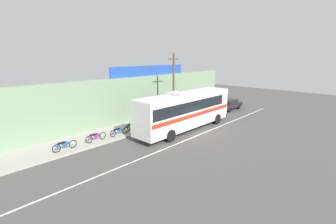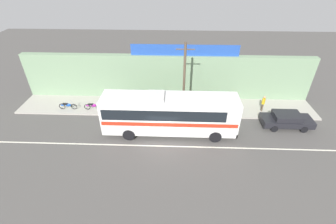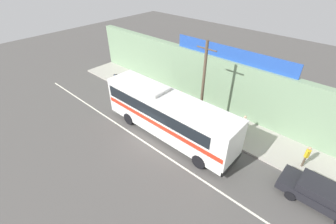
{
  "view_description": "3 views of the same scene",
  "coord_description": "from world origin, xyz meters",
  "px_view_note": "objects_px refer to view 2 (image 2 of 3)",
  "views": [
    {
      "loc": [
        -16.51,
        -12.5,
        6.98
      ],
      "look_at": [
        -1.82,
        1.23,
        2.14
      ],
      "focal_mm": 25.05,
      "sensor_mm": 36.0,
      "label": 1
    },
    {
      "loc": [
        1.02,
        -15.53,
        13.26
      ],
      "look_at": [
        0.34,
        2.24,
        1.38
      ],
      "focal_mm": 25.37,
      "sensor_mm": 36.0,
      "label": 2
    },
    {
      "loc": [
        10.03,
        -9.44,
        12.02
      ],
      "look_at": [
        0.06,
        1.63,
        1.72
      ],
      "focal_mm": 24.47,
      "sensor_mm": 36.0,
      "label": 3
    }
  ],
  "objects_px": {
    "motorcycle_red": "(93,106)",
    "intercity_bus": "(169,113)",
    "pedestrian_far_right": "(263,102)",
    "motorcycle_purple": "(114,107)",
    "motorcycle_blue": "(68,105)",
    "motorcycle_black": "(131,106)",
    "pedestrian_far_left": "(214,99)",
    "pedestrian_by_curb": "(153,100)",
    "utility_pole": "(184,80)",
    "parked_car": "(287,120)"
  },
  "relations": [
    {
      "from": "parked_car",
      "to": "motorcycle_purple",
      "type": "relative_size",
      "value": 2.32
    },
    {
      "from": "motorcycle_purple",
      "to": "pedestrian_by_curb",
      "type": "distance_m",
      "value": 3.95
    },
    {
      "from": "parked_car",
      "to": "motorcycle_black",
      "type": "relative_size",
      "value": 2.45
    },
    {
      "from": "motorcycle_purple",
      "to": "pedestrian_far_right",
      "type": "relative_size",
      "value": 1.16
    },
    {
      "from": "intercity_bus",
      "to": "motorcycle_black",
      "type": "height_order",
      "value": "intercity_bus"
    },
    {
      "from": "parked_car",
      "to": "pedestrian_by_curb",
      "type": "distance_m",
      "value": 12.63
    },
    {
      "from": "pedestrian_far_left",
      "to": "pedestrian_far_right",
      "type": "relative_size",
      "value": 0.98
    },
    {
      "from": "motorcycle_red",
      "to": "pedestrian_far_right",
      "type": "relative_size",
      "value": 1.12
    },
    {
      "from": "utility_pole",
      "to": "parked_car",
      "type": "bearing_deg",
      "value": -8.3
    },
    {
      "from": "motorcycle_red",
      "to": "intercity_bus",
      "type": "bearing_deg",
      "value": -22.16
    },
    {
      "from": "pedestrian_far_left",
      "to": "pedestrian_by_curb",
      "type": "bearing_deg",
      "value": -177.3
    },
    {
      "from": "motorcycle_blue",
      "to": "motorcycle_black",
      "type": "xyz_separation_m",
      "value": [
        6.39,
        0.06,
        0.0
      ]
    },
    {
      "from": "parked_car",
      "to": "motorcycle_red",
      "type": "height_order",
      "value": "parked_car"
    },
    {
      "from": "pedestrian_far_left",
      "to": "pedestrian_far_right",
      "type": "bearing_deg",
      "value": -5.86
    },
    {
      "from": "motorcycle_blue",
      "to": "pedestrian_far_left",
      "type": "relative_size",
      "value": 1.13
    },
    {
      "from": "parked_car",
      "to": "pedestrian_far_left",
      "type": "bearing_deg",
      "value": 155.66
    },
    {
      "from": "pedestrian_far_left",
      "to": "motorcycle_black",
      "type": "bearing_deg",
      "value": -174.0
    },
    {
      "from": "intercity_bus",
      "to": "pedestrian_far_right",
      "type": "relative_size",
      "value": 6.82
    },
    {
      "from": "pedestrian_far_left",
      "to": "motorcycle_blue",
      "type": "bearing_deg",
      "value": -176.35
    },
    {
      "from": "motorcycle_black",
      "to": "pedestrian_by_curb",
      "type": "bearing_deg",
      "value": 14.92
    },
    {
      "from": "motorcycle_blue",
      "to": "pedestrian_far_right",
      "type": "height_order",
      "value": "pedestrian_far_right"
    },
    {
      "from": "motorcycle_blue",
      "to": "pedestrian_far_right",
      "type": "relative_size",
      "value": 1.1
    },
    {
      "from": "motorcycle_red",
      "to": "motorcycle_purple",
      "type": "relative_size",
      "value": 0.97
    },
    {
      "from": "utility_pole",
      "to": "motorcycle_red",
      "type": "distance_m",
      "value": 9.6
    },
    {
      "from": "parked_car",
      "to": "motorcycle_purple",
      "type": "height_order",
      "value": "parked_car"
    },
    {
      "from": "pedestrian_by_curb",
      "to": "pedestrian_far_right",
      "type": "height_order",
      "value": "pedestrian_far_right"
    },
    {
      "from": "intercity_bus",
      "to": "motorcycle_red",
      "type": "bearing_deg",
      "value": 157.84
    },
    {
      "from": "utility_pole",
      "to": "pedestrian_by_curb",
      "type": "distance_m",
      "value": 4.23
    },
    {
      "from": "motorcycle_black",
      "to": "parked_car",
      "type": "bearing_deg",
      "value": -7.54
    },
    {
      "from": "motorcycle_blue",
      "to": "pedestrian_far_left",
      "type": "xyz_separation_m",
      "value": [
        14.76,
        0.94,
        0.52
      ]
    },
    {
      "from": "pedestrian_far_left",
      "to": "pedestrian_by_curb",
      "type": "xyz_separation_m",
      "value": [
        -6.16,
        -0.29,
        -0.02
      ]
    },
    {
      "from": "motorcycle_black",
      "to": "pedestrian_far_left",
      "type": "distance_m",
      "value": 8.44
    },
    {
      "from": "motorcycle_red",
      "to": "motorcycle_black",
      "type": "relative_size",
      "value": 1.02
    },
    {
      "from": "utility_pole",
      "to": "motorcycle_blue",
      "type": "height_order",
      "value": "utility_pole"
    },
    {
      "from": "motorcycle_red",
      "to": "pedestrian_far_left",
      "type": "relative_size",
      "value": 1.14
    },
    {
      "from": "motorcycle_black",
      "to": "pedestrian_far_left",
      "type": "xyz_separation_m",
      "value": [
        8.37,
        0.88,
        0.52
      ]
    },
    {
      "from": "motorcycle_blue",
      "to": "utility_pole",
      "type": "bearing_deg",
      "value": -2.47
    },
    {
      "from": "pedestrian_by_curb",
      "to": "pedestrian_far_right",
      "type": "xyz_separation_m",
      "value": [
        10.88,
        -0.19,
        0.04
      ]
    },
    {
      "from": "utility_pole",
      "to": "motorcycle_black",
      "type": "relative_size",
      "value": 3.9
    },
    {
      "from": "motorcycle_purple",
      "to": "utility_pole",
      "type": "bearing_deg",
      "value": -2.8
    },
    {
      "from": "utility_pole",
      "to": "motorcycle_purple",
      "type": "bearing_deg",
      "value": 177.2
    },
    {
      "from": "parked_car",
      "to": "utility_pole",
      "type": "bearing_deg",
      "value": 171.7
    },
    {
      "from": "motorcycle_black",
      "to": "motorcycle_red",
      "type": "bearing_deg",
      "value": -179.27
    },
    {
      "from": "motorcycle_purple",
      "to": "pedestrian_far_right",
      "type": "xyz_separation_m",
      "value": [
        14.71,
        0.62,
        0.54
      ]
    },
    {
      "from": "motorcycle_blue",
      "to": "pedestrian_by_curb",
      "type": "distance_m",
      "value": 8.64
    },
    {
      "from": "parked_car",
      "to": "motorcycle_purple",
      "type": "bearing_deg",
      "value": 174.0
    },
    {
      "from": "pedestrian_by_curb",
      "to": "utility_pole",
      "type": "bearing_deg",
      "value": -21.07
    },
    {
      "from": "intercity_bus",
      "to": "utility_pole",
      "type": "bearing_deg",
      "value": 63.92
    },
    {
      "from": "motorcycle_purple",
      "to": "motorcycle_black",
      "type": "relative_size",
      "value": 1.05
    },
    {
      "from": "intercity_bus",
      "to": "motorcycle_black",
      "type": "bearing_deg",
      "value": 140.74
    }
  ]
}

